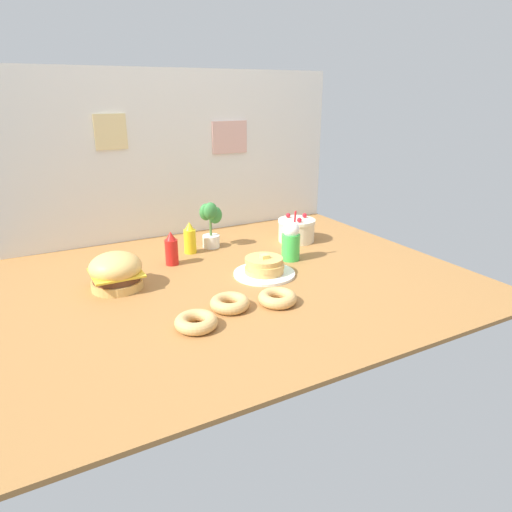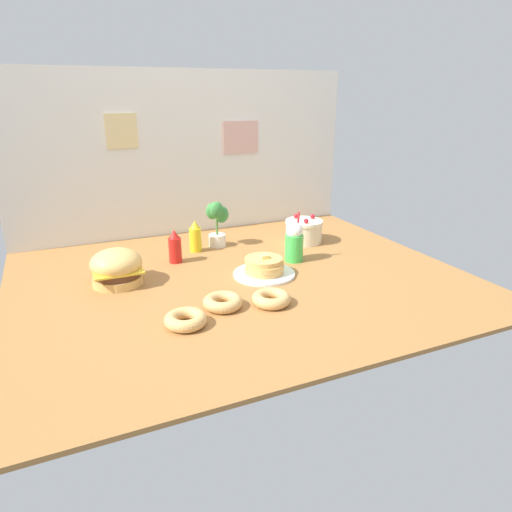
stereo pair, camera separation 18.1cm
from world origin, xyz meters
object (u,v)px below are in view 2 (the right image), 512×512
object	(u,v)px
burger	(117,268)
ketchup_bottle	(175,247)
pancake_stack	(264,268)
mustard_bottle	(195,237)
donut_chocolate	(223,302)
potted_plant	(217,222)
donut_vanilla	(271,298)
donut_pink_glaze	(186,319)
layer_cake	(304,231)
cream_soda_cup	(294,242)

from	to	relation	value
burger	ketchup_bottle	xyz separation A→B (m)	(0.35, 0.19, 0.00)
pancake_stack	mustard_bottle	world-z (taller)	mustard_bottle
donut_chocolate	potted_plant	bearing A→B (deg)	71.85
mustard_bottle	donut_vanilla	world-z (taller)	mustard_bottle
donut_pink_glaze	donut_vanilla	distance (m)	0.42
burger	mustard_bottle	world-z (taller)	mustard_bottle
donut_chocolate	potted_plant	world-z (taller)	potted_plant
layer_cake	mustard_bottle	bearing A→B (deg)	171.06
donut_chocolate	donut_vanilla	distance (m)	0.22
burger	donut_pink_glaze	xyz separation A→B (m)	(0.19, -0.57, -0.06)
layer_cake	donut_vanilla	size ratio (longest dim) A/B	1.34
ketchup_bottle	donut_vanilla	xyz separation A→B (m)	(0.26, -0.72, -0.06)
cream_soda_cup	donut_chocolate	world-z (taller)	cream_soda_cup
donut_pink_glaze	donut_chocolate	size ratio (longest dim) A/B	1.00
cream_soda_cup	potted_plant	size ratio (longest dim) A/B	0.98
potted_plant	donut_chocolate	bearing A→B (deg)	-108.15
burger	mustard_bottle	xyz separation A→B (m)	(0.51, 0.33, 0.00)
cream_soda_cup	potted_plant	bearing A→B (deg)	125.80
cream_soda_cup	burger	bearing A→B (deg)	176.23
pancake_stack	donut_vanilla	world-z (taller)	pancake_stack
potted_plant	mustard_bottle	bearing A→B (deg)	-165.99
layer_cake	potted_plant	xyz separation A→B (m)	(-0.54, 0.15, 0.08)
pancake_stack	potted_plant	distance (m)	0.58
layer_cake	donut_vanilla	bearing A→B (deg)	-128.49
pancake_stack	donut_chocolate	size ratio (longest dim) A/B	1.83
potted_plant	ketchup_bottle	bearing A→B (deg)	-150.96
ketchup_bottle	mustard_bottle	size ratio (longest dim) A/B	1.00
cream_soda_cup	donut_pink_glaze	world-z (taller)	cream_soda_cup
donut_pink_glaze	donut_chocolate	bearing A→B (deg)	25.75
ketchup_bottle	donut_vanilla	bearing A→B (deg)	-70.42
donut_chocolate	donut_vanilla	size ratio (longest dim) A/B	1.00
ketchup_bottle	pancake_stack	bearing A→B (deg)	-45.70
pancake_stack	cream_soda_cup	size ratio (longest dim) A/B	1.13
burger	donut_chocolate	world-z (taller)	burger
cream_soda_cup	potted_plant	world-z (taller)	potted_plant
potted_plant	burger	bearing A→B (deg)	-151.20
pancake_stack	ketchup_bottle	distance (m)	0.54
donut_pink_glaze	potted_plant	bearing A→B (deg)	63.13
cream_soda_cup	donut_vanilla	world-z (taller)	cream_soda_cup
burger	mustard_bottle	size ratio (longest dim) A/B	1.33
cream_soda_cup	potted_plant	xyz separation A→B (m)	(-0.31, 0.43, 0.04)
donut_pink_glaze	donut_chocolate	world-z (taller)	same
mustard_bottle	donut_pink_glaze	world-z (taller)	mustard_bottle
burger	ketchup_bottle	bearing A→B (deg)	28.58
ketchup_bottle	cream_soda_cup	size ratio (longest dim) A/B	0.67
pancake_stack	layer_cake	size ratio (longest dim) A/B	1.36
ketchup_bottle	mustard_bottle	distance (m)	0.21
mustard_bottle	donut_pink_glaze	bearing A→B (deg)	-109.59
donut_vanilla	burger	bearing A→B (deg)	138.65
donut_chocolate	layer_cake	bearing A→B (deg)	40.53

